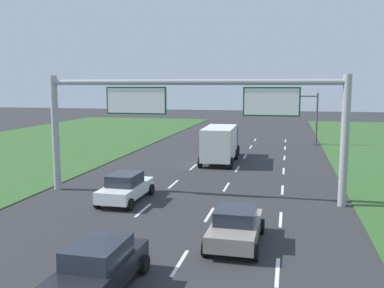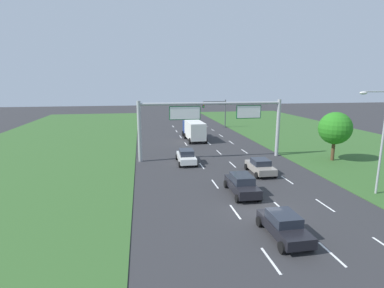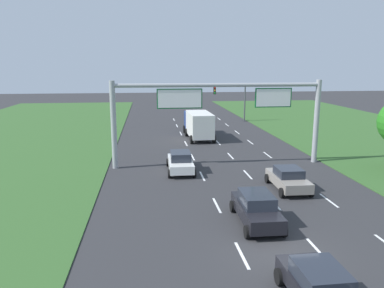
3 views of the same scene
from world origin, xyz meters
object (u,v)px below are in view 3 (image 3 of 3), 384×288
car_lead_silver (288,179)px  car_far_ahead (180,162)px  sign_gantry (220,106)px  box_truck (198,124)px  car_near_red (321,288)px  car_mid_lane (256,208)px  traffic_light_mast (232,95)px

car_lead_silver → car_far_ahead: bearing=143.7°
sign_gantry → box_truck: bearing=90.5°
car_far_ahead → sign_gantry: (3.35, 1.63, 4.11)m
car_near_red → car_far_ahead: bearing=100.1°
car_near_red → car_far_ahead: size_ratio=0.95×
car_near_red → sign_gantry: bearing=89.1°
car_near_red → car_far_ahead: 17.61m
car_near_red → sign_gantry: sign_gantry is taller
car_far_ahead → sign_gantry: sign_gantry is taller
car_near_red → car_lead_silver: 12.68m
car_mid_lane → traffic_light_mast: 36.32m
car_lead_silver → car_mid_lane: 6.26m
car_lead_silver → sign_gantry: size_ratio=0.24×
car_mid_lane → car_far_ahead: car_mid_lane is taller
car_mid_lane → traffic_light_mast: traffic_light_mast is taller
car_mid_lane → traffic_light_mast: (6.69, 35.57, 3.04)m
car_far_ahead → box_truck: 13.97m
car_mid_lane → car_far_ahead: 10.66m
sign_gantry → car_lead_silver: bearing=-63.2°
car_far_ahead → box_truck: size_ratio=0.56×
car_lead_silver → box_truck: box_truck is taller
car_mid_lane → sign_gantry: bearing=89.6°
car_far_ahead → sign_gantry: size_ratio=0.26×
car_near_red → traffic_light_mast: size_ratio=0.75×
car_lead_silver → sign_gantry: sign_gantry is taller
car_lead_silver → box_truck: size_ratio=0.53×
box_truck → sign_gantry: (0.11, -11.93, 3.25)m
box_truck → sign_gantry: bearing=-91.0°
car_mid_lane → box_truck: (0.14, 23.76, 0.82)m
traffic_light_mast → car_near_red: bearing=-98.7°
car_lead_silver → box_truck: 19.04m
box_truck → traffic_light_mast: size_ratio=1.40×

